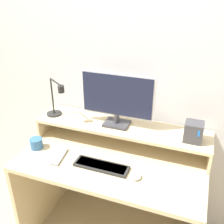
{
  "coord_description": "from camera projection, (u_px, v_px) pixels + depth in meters",
  "views": [
    {
      "loc": [
        0.51,
        -1.03,
        1.86
      ],
      "look_at": [
        -0.01,
        0.38,
        1.11
      ],
      "focal_mm": 42.0,
      "sensor_mm": 36.0,
      "label": 1
    }
  ],
  "objects": [
    {
      "name": "desk",
      "position": [
        112.0,
        183.0,
        1.9
      ],
      "size": [
        1.26,
        0.68,
        0.77
      ],
      "color": "beige",
      "rests_on": "ground_plane"
    },
    {
      "name": "monitor_shelf",
      "position": [
        121.0,
        128.0,
        1.9
      ],
      "size": [
        1.26,
        0.3,
        0.16
      ],
      "color": "beige",
      "rests_on": "desk"
    },
    {
      "name": "mug",
      "position": [
        36.0,
        143.0,
        1.89
      ],
      "size": [
        0.09,
        0.09,
        0.08
      ],
      "color": "#33669E",
      "rests_on": "desk"
    },
    {
      "name": "mouse",
      "position": [
        136.0,
        176.0,
        1.61
      ],
      "size": [
        0.06,
        0.08,
        0.03
      ],
      "color": "silver",
      "rests_on": "desk"
    },
    {
      "name": "monitor",
      "position": [
        117.0,
        98.0,
        1.8
      ],
      "size": [
        0.52,
        0.14,
        0.39
      ],
      "color": "#38383D",
      "rests_on": "monitor_shelf"
    },
    {
      "name": "remote_control",
      "position": [
        60.0,
        156.0,
        1.8
      ],
      "size": [
        0.08,
        0.2,
        0.02
      ],
      "color": "#99999E",
      "rests_on": "desk"
    },
    {
      "name": "router_dock",
      "position": [
        194.0,
        132.0,
        1.68
      ],
      "size": [
        0.12,
        0.11,
        0.13
      ],
      "color": "#3D3D42",
      "rests_on": "monitor_shelf"
    },
    {
      "name": "desk_lamp",
      "position": [
        56.0,
        102.0,
        1.95
      ],
      "size": [
        0.22,
        0.18,
        0.3
      ],
      "color": "black",
      "rests_on": "monitor_shelf"
    },
    {
      "name": "wall_back",
      "position": [
        130.0,
        75.0,
        1.9
      ],
      "size": [
        6.0,
        0.05,
        2.5
      ],
      "color": "silver",
      "rests_on": "ground_plane"
    },
    {
      "name": "keyboard",
      "position": [
        101.0,
        166.0,
        1.7
      ],
      "size": [
        0.36,
        0.11,
        0.02
      ],
      "color": "#282828",
      "rests_on": "desk"
    }
  ]
}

